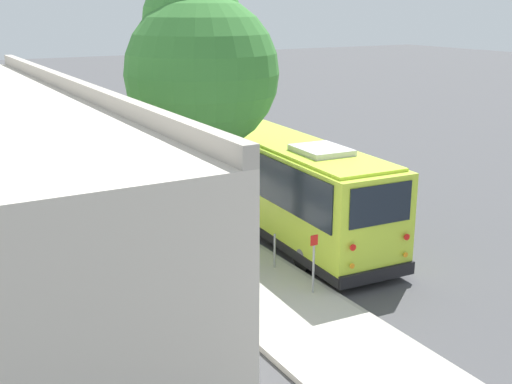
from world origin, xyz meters
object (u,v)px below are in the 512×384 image
(parked_sedan_white, at_px, (113,131))
(parked_sedan_gray, at_px, (86,116))
(parked_sedan_tan, at_px, (154,157))
(parked_sedan_black, at_px, (56,103))
(sign_post_far, at_px, (275,251))
(shuttle_bus, at_px, (293,185))
(street_tree, at_px, (200,62))
(sign_post_near, at_px, (314,263))

(parked_sedan_white, distance_m, parked_sedan_gray, 5.87)
(parked_sedan_gray, bearing_deg, parked_sedan_tan, 176.85)
(parked_sedan_gray, xyz_separation_m, parked_sedan_black, (6.75, 0.29, -0.00))
(parked_sedan_tan, height_order, parked_sedan_white, parked_sedan_white)
(parked_sedan_white, xyz_separation_m, sign_post_far, (-20.35, 1.70, 0.06))
(parked_sedan_white, bearing_deg, parked_sedan_gray, -2.93)
(shuttle_bus, bearing_deg, street_tree, 80.26)
(parked_sedan_gray, relative_size, street_tree, 0.54)
(street_tree, xyz_separation_m, sign_post_near, (-4.82, -0.88, -4.84))
(parked_sedan_white, height_order, parked_sedan_black, parked_sedan_white)
(parked_sedan_tan, height_order, parked_sedan_black, parked_sedan_tan)
(shuttle_bus, relative_size, parked_sedan_tan, 2.05)
(sign_post_far, bearing_deg, parked_sedan_white, -4.78)
(parked_sedan_white, height_order, street_tree, street_tree)
(parked_sedan_tan, xyz_separation_m, parked_sedan_gray, (12.97, -0.35, 0.00))
(parked_sedan_white, xyz_separation_m, street_tree, (-17.48, 2.59, 5.21))
(parked_sedan_gray, distance_m, parked_sedan_black, 6.76)
(sign_post_far, bearing_deg, street_tree, 17.10)
(parked_sedan_black, relative_size, sign_post_near, 2.83)
(shuttle_bus, height_order, sign_post_far, shuttle_bus)
(shuttle_bus, bearing_deg, sign_post_far, 140.33)
(shuttle_bus, bearing_deg, sign_post_near, 157.02)
(shuttle_bus, distance_m, parked_sedan_tan, 11.13)
(parked_sedan_tan, bearing_deg, sign_post_far, 169.10)
(parked_sedan_gray, height_order, sign_post_near, sign_post_near)
(street_tree, distance_m, sign_post_far, 5.97)
(shuttle_bus, bearing_deg, parked_sedan_gray, 3.94)
(parked_sedan_gray, relative_size, sign_post_near, 2.82)
(street_tree, bearing_deg, parked_sedan_white, -8.42)
(shuttle_bus, height_order, parked_sedan_black, shuttle_bus)
(parked_sedan_gray, distance_m, sign_post_near, 28.23)
(parked_sedan_gray, xyz_separation_m, street_tree, (-23.34, 2.66, 5.22))
(parked_sedan_black, relative_size, street_tree, 0.55)
(parked_sedan_white, relative_size, sign_post_near, 2.84)
(parked_sedan_tan, relative_size, sign_post_far, 4.54)
(parked_sedan_black, xyz_separation_m, sign_post_far, (-32.97, 1.49, 0.07))
(parked_sedan_gray, xyz_separation_m, sign_post_near, (-28.17, 1.78, 0.38))
(shuttle_bus, distance_m, parked_sedan_black, 30.80)
(parked_sedan_tan, bearing_deg, shuttle_bus, 178.45)
(sign_post_far, bearing_deg, parked_sedan_black, -2.59)
(shuttle_bus, relative_size, sign_post_near, 5.91)
(shuttle_bus, relative_size, parked_sedan_black, 2.09)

